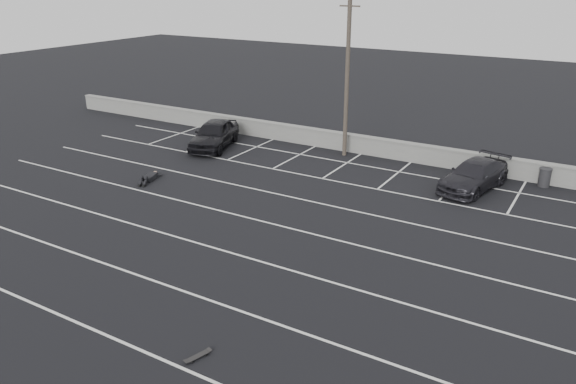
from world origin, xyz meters
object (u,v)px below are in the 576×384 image
Objects in this scene: trash_bin at (545,177)px; person at (151,174)px; car_left at (214,134)px; car_right at (474,175)px; utility_pole at (347,78)px; skateboard at (198,356)px.

trash_bin is 0.36× the size of person.
car_left is 1.02× the size of car_right.
trash_bin is at bearing 2.00° from utility_pole.
car_right is 0.54× the size of utility_pole.
car_left is 1.87× the size of person.
person is at bearing -101.87° from car_left.
skateboard is (-3.22, -16.92, -0.62)m from car_right.
trash_bin reaches higher than skateboard.
utility_pole is at bearing 32.15° from person.
utility_pole reaches higher than skateboard.
person is 14.99m from skateboard.
trash_bin is at bearing -8.56° from car_left.
car_right reaches higher than skateboard.
car_left is 15.07m from car_right.
car_left is at bearing 75.95° from person.
car_right is at bearing -14.68° from car_left.
car_right is 6.63× the size of skateboard.
trash_bin is (10.60, 0.37, -3.95)m from utility_pole.
skateboard is at bearing -87.98° from car_right.
car_left reaches higher than person.
trash_bin is 1.31× the size of skateboard.
utility_pole is 19.67m from skateboard.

